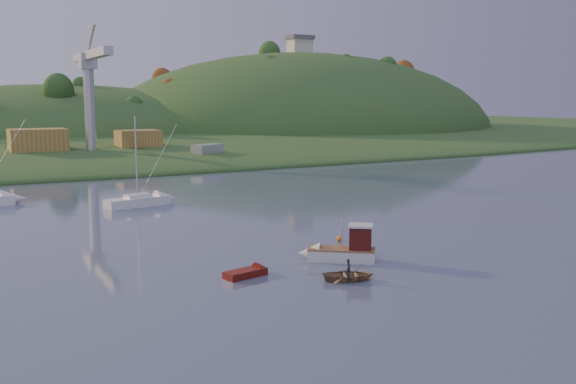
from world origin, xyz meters
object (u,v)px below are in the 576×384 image
fishing_boat (337,250)px  red_tender (253,272)px  sailboat_far (138,200)px  canoe (349,275)px

fishing_boat → red_tender: bearing=42.7°
fishing_boat → sailboat_far: (-6.94, 34.78, -0.18)m
sailboat_far → canoe: sailboat_far is taller
sailboat_far → red_tender: size_ratio=2.74×
canoe → sailboat_far: bearing=30.0°
sailboat_far → canoe: 40.42m
fishing_boat → canoe: fishing_boat is taller
sailboat_far → red_tender: (-1.07, -35.44, -0.45)m
canoe → red_tender: 7.29m
sailboat_far → canoe: size_ratio=3.00×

